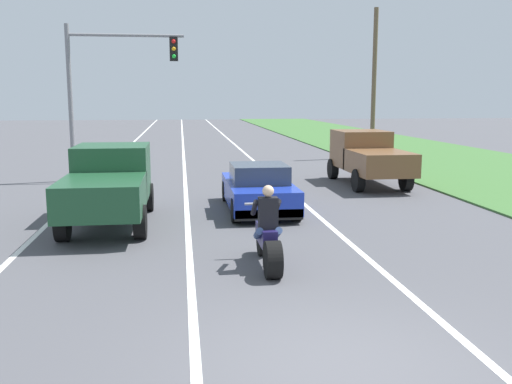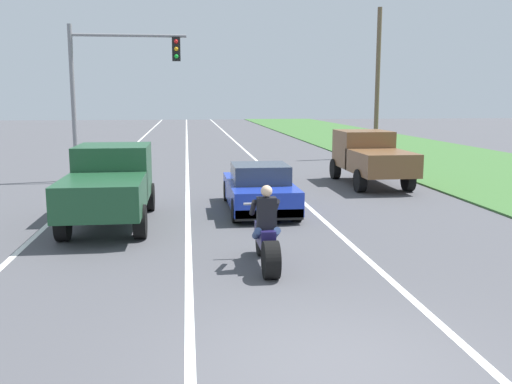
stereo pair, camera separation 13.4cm
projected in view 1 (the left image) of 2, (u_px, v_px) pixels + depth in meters
ground_plane at (344, 366)px, 6.96m from camera, size 160.00×160.00×0.00m
lane_stripe_left_solid at (105, 170)px, 25.82m from camera, size 0.14×120.00×0.01m
lane_stripe_right_solid at (261, 167)px, 26.75m from camera, size 0.14×120.00×0.01m
lane_stripe_centre_dashed at (184, 169)px, 26.29m from camera, size 0.14×120.00×0.01m
grass_verge_right at (464, 164)px, 28.05m from camera, size 10.00×120.00×0.06m
motorcycle_with_rider at (268, 239)px, 10.81m from camera, size 0.70×2.21×1.62m
sports_car_blue at (258, 189)px, 16.43m from camera, size 1.84×4.30×1.37m
pickup_truck_left_lane_dark_green at (109, 182)px, 14.51m from camera, size 2.02×4.80×1.98m
pickup_truck_right_shoulder_brown at (368, 155)px, 21.29m from camera, size 2.02×4.80×1.98m
traffic_light_mast_near at (106, 78)px, 21.92m from camera, size 4.48×0.34×6.00m
utility_pole_roadside at (374, 84)px, 30.43m from camera, size 0.24×0.24×7.92m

